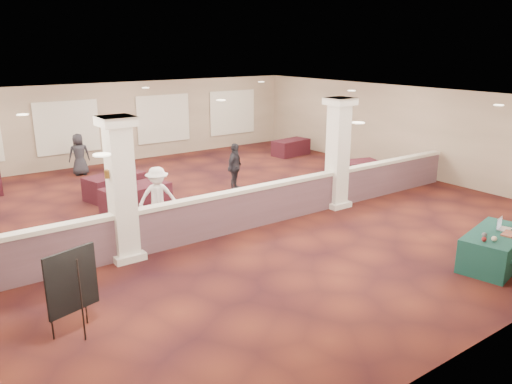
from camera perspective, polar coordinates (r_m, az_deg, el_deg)
ground at (r=14.41m, az=-3.76°, el=-2.26°), size 16.00×16.00×0.00m
wall_back at (r=21.11m, az=-15.53°, el=7.65°), size 16.00×0.04×3.20m
wall_front at (r=8.58m, az=25.79°, el=-5.88°), size 16.00×0.04×3.20m
wall_right at (r=19.34m, az=16.83°, el=6.79°), size 0.04×16.00×3.20m
ceiling at (r=13.73m, az=-4.01°, el=10.49°), size 16.00×16.00×0.02m
partition_wall at (r=13.05m, az=-0.31°, el=-1.63°), size 15.60×0.28×1.10m
column_left at (r=11.17m, az=-15.14°, el=0.40°), size 0.72×0.72×3.20m
column_right at (r=14.65m, az=9.33°, el=4.50°), size 0.72×0.72×3.20m
sconce_left at (r=10.99m, az=-16.64°, el=1.98°), size 0.12×0.12×0.18m
sconce_right at (r=11.18m, az=-13.94°, el=2.42°), size 0.12×0.12×0.18m
near_table at (r=12.05m, az=25.63°, el=-5.87°), size 2.11×1.38×0.75m
easel_board at (r=8.65m, az=-20.32°, el=-9.63°), size 0.87×0.52×1.52m
far_table_front_center at (r=14.72m, az=-13.52°, el=-0.73°), size 2.04×1.28×0.77m
far_table_front_right at (r=18.08m, az=11.31°, el=2.43°), size 1.81×1.23×0.67m
far_table_back_center at (r=16.27m, az=-15.82°, el=0.67°), size 1.97×1.33×0.73m
far_table_back_right at (r=21.83m, az=4.00°, el=5.11°), size 1.75×1.04×0.67m
attendee_b at (r=13.28m, az=-11.16°, el=-0.56°), size 1.11×0.72×1.60m
attendee_c at (r=16.32m, az=-2.45°, el=2.87°), size 1.01×0.87×1.57m
attendee_d at (r=19.40m, az=-19.56°, el=4.07°), size 0.81×0.51×1.54m
laptop_base at (r=12.20m, az=26.50°, el=-3.81°), size 0.38×0.30×0.02m
laptop_screen at (r=12.18m, az=26.04°, el=-3.16°), size 0.33×0.09×0.22m
screen_glow at (r=12.19m, az=26.06°, el=-3.24°), size 0.30×0.07×0.19m
knitting at (r=11.91m, az=27.11°, el=-4.32°), size 0.47×0.39×0.03m
yarn_cream at (r=11.37m, az=25.58°, el=-4.84°), size 0.11×0.11×0.11m
yarn_red at (r=11.27m, az=24.60°, el=-4.93°), size 0.10×0.10×0.10m
yarn_grey at (r=11.52m, az=24.65°, el=-4.47°), size 0.11×0.11×0.11m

